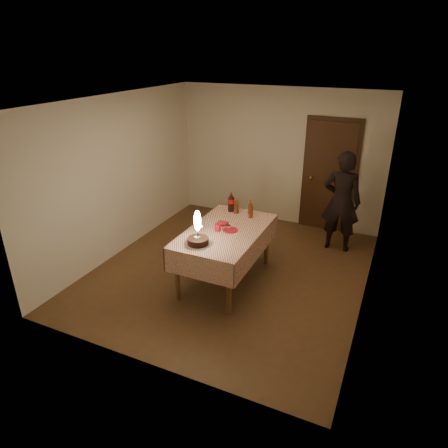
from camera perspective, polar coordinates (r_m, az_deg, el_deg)
The scene contains 13 objects.
ground at distance 6.37m, azimuth 1.00°, elevation -6.60°, with size 4.00×4.50×0.01m, color brown.
room_shell at distance 5.76m, azimuth 1.74°, elevation 7.97°, with size 4.04×4.54×2.62m.
dining_table at distance 5.78m, azimuth 0.21°, elevation -1.83°, with size 1.02×1.72×0.84m.
birthday_cake at distance 5.28m, azimuth -3.75°, elevation -1.77°, with size 0.35×0.35×0.49m.
red_plate at distance 5.71m, azimuth 0.92°, elevation -0.87°, with size 0.22×0.22×0.01m, color red.
red_cup at distance 5.69m, azimuth -0.89°, elevation -0.48°, with size 0.08×0.08×0.10m, color red.
clear_cup at distance 5.67m, azimuth 0.62°, elevation -0.60°, with size 0.07×0.07×0.09m, color white.
napkin_stack at distance 5.92m, azimuth -0.27°, elevation 0.11°, with size 0.15×0.15×0.02m, color red.
cola_bottle at distance 6.33m, azimuth 1.03°, elevation 3.15°, with size 0.10×0.10×0.32m.
amber_bottle_left at distance 6.26m, azimuth 1.81°, elevation 2.57°, with size 0.06×0.06×0.25m.
amber_bottle_right at distance 6.11m, azimuth 3.85°, elevation 1.96°, with size 0.06×0.06×0.25m.
amber_bottle_mid at distance 6.24m, azimuth 3.77°, elevation 2.45°, with size 0.06×0.06×0.25m.
photographer at distance 6.97m, azimuth 16.41°, elevation 3.07°, with size 0.65×0.47×1.73m.
Camera 1 is at (2.18, -5.03, 3.26)m, focal length 32.00 mm.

